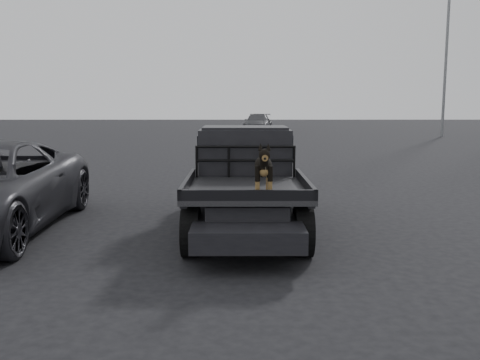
{
  "coord_description": "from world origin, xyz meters",
  "views": [
    {
      "loc": [
        0.53,
        -7.75,
        2.28
      ],
      "look_at": [
        0.55,
        -0.54,
        1.21
      ],
      "focal_mm": 40.0,
      "sensor_mm": 36.0,
      "label": 1
    }
  ],
  "objects_px": {
    "distant_car_b": "(258,123)",
    "dog": "(263,170)",
    "floodlight_mid": "(448,15)",
    "flatbed_ute": "(246,204)"
  },
  "relations": [
    {
      "from": "distant_car_b",
      "to": "dog",
      "type": "bearing_deg",
      "value": -84.78
    },
    {
      "from": "flatbed_ute",
      "to": "floodlight_mid",
      "type": "distance_m",
      "value": 29.58
    },
    {
      "from": "dog",
      "to": "floodlight_mid",
      "type": "bearing_deg",
      "value": 64.52
    },
    {
      "from": "flatbed_ute",
      "to": "distant_car_b",
      "type": "relative_size",
      "value": 1.16
    },
    {
      "from": "dog",
      "to": "floodlight_mid",
      "type": "distance_m",
      "value": 30.75
    },
    {
      "from": "distant_car_b",
      "to": "floodlight_mid",
      "type": "distance_m",
      "value": 14.78
    },
    {
      "from": "distant_car_b",
      "to": "flatbed_ute",
      "type": "bearing_deg",
      "value": -85.32
    },
    {
      "from": "dog",
      "to": "distant_car_b",
      "type": "bearing_deg",
      "value": 88.05
    },
    {
      "from": "dog",
      "to": "floodlight_mid",
      "type": "relative_size",
      "value": 0.05
    },
    {
      "from": "floodlight_mid",
      "to": "dog",
      "type": "bearing_deg",
      "value": -115.48
    }
  ]
}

